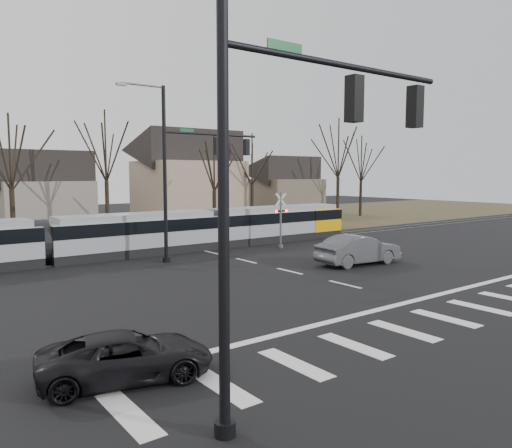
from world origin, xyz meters
TOP-DOWN VIEW (x-y plane):
  - ground at (0.00, 0.00)m, footprint 140.00×140.00m
  - grass_verge at (0.00, 32.00)m, footprint 140.00×28.00m
  - crosswalk at (0.00, -4.00)m, footprint 27.00×2.60m
  - stop_line at (0.00, -1.80)m, footprint 28.00×0.35m
  - lane_dashes at (0.00, 16.00)m, footprint 0.18×30.00m
  - rail_pair at (0.00, 15.80)m, footprint 90.00×1.52m
  - tram at (-4.44, 16.00)m, footprint 35.22×2.62m
  - sedan at (4.52, 5.21)m, footprint 2.73×5.51m
  - suv at (-12.48, -2.22)m, footprint 4.12×5.32m
  - signal_pole_near_left at (-10.41, -6.00)m, footprint 9.28×0.44m
  - signal_pole_far at (-2.41, 12.50)m, footprint 9.28×0.44m
  - rail_crossing_signal at (5.00, 12.79)m, footprint 1.08×0.36m
  - tree_row at (2.00, 26.00)m, footprint 59.20×7.20m
  - house_b at (-5.00, 36.00)m, footprint 8.64×7.56m
  - house_c at (9.00, 33.00)m, footprint 10.80×8.64m
  - house_d at (24.00, 35.00)m, footprint 8.64×7.56m

SIDE VIEW (x-z plane):
  - ground at x=0.00m, z-range 0.00..0.00m
  - grass_verge at x=0.00m, z-range 0.00..0.01m
  - crosswalk at x=0.00m, z-range 0.00..0.01m
  - stop_line at x=0.00m, z-range 0.00..0.01m
  - lane_dashes at x=0.00m, z-range 0.00..0.01m
  - rail_pair at x=0.00m, z-range 0.00..0.06m
  - suv at x=-12.48m, z-range 0.00..1.21m
  - sedan at x=4.52m, z-range 0.00..1.71m
  - tram at x=-4.44m, z-range 0.12..2.79m
  - rail_crossing_signal at x=5.00m, z-range -0.11..3.89m
  - house_b at x=-5.00m, z-range 0.14..7.79m
  - house_d at x=24.00m, z-range 0.14..7.79m
  - tree_row at x=2.00m, z-range 0.00..10.00m
  - house_c at x=9.00m, z-range 0.18..10.28m
  - signal_pole_near_left at x=-10.41m, z-range 0.60..10.80m
  - signal_pole_far at x=-2.41m, z-range 0.60..10.80m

